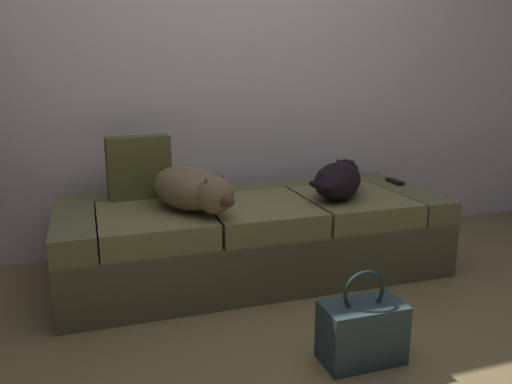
% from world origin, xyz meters
% --- Properties ---
extents(ground_plane, '(10.00, 10.00, 0.00)m').
position_xyz_m(ground_plane, '(0.00, 0.00, 0.00)').
color(ground_plane, olive).
extents(back_wall, '(6.40, 0.10, 2.80)m').
position_xyz_m(back_wall, '(0.00, 1.70, 1.40)').
color(back_wall, white).
rests_on(back_wall, ground).
extents(couch, '(2.07, 0.86, 0.42)m').
position_xyz_m(couch, '(0.00, 1.12, 0.21)').
color(couch, brown).
rests_on(couch, ground).
extents(dog_tan, '(0.44, 0.62, 0.22)m').
position_xyz_m(dog_tan, '(-0.36, 0.99, 0.53)').
color(dog_tan, '#7C6446').
rests_on(dog_tan, couch).
extents(dog_dark, '(0.46, 0.51, 0.19)m').
position_xyz_m(dog_dark, '(0.47, 1.02, 0.52)').
color(dog_dark, black).
rests_on(dog_dark, couch).
extents(tv_remote, '(0.05, 0.15, 0.02)m').
position_xyz_m(tv_remote, '(0.96, 1.21, 0.43)').
color(tv_remote, black).
rests_on(tv_remote, couch).
extents(throw_pillow, '(0.35, 0.14, 0.34)m').
position_xyz_m(throw_pillow, '(-0.58, 1.35, 0.59)').
color(throw_pillow, brown).
rests_on(throw_pillow, couch).
extents(handbag, '(0.32, 0.18, 0.38)m').
position_xyz_m(handbag, '(0.12, 0.12, 0.13)').
color(handbag, '#2A3C42').
rests_on(handbag, ground).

